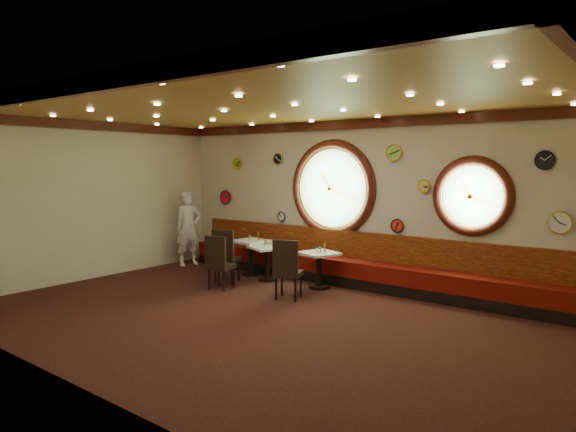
% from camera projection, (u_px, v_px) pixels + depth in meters
% --- Properties ---
extents(floor, '(9.00, 6.00, 0.00)m').
position_uv_depth(floor, '(258.00, 318.00, 7.83)').
color(floor, black).
rests_on(floor, ground).
extents(ceiling, '(9.00, 6.00, 0.02)m').
position_uv_depth(ceiling, '(257.00, 105.00, 7.51)').
color(ceiling, '#AF7831').
rests_on(ceiling, wall_back).
extents(wall_back, '(9.00, 0.02, 3.20)m').
position_uv_depth(wall_back, '(359.00, 202.00, 10.03)').
color(wall_back, beige).
rests_on(wall_back, floor).
extents(wall_front, '(9.00, 0.02, 3.20)m').
position_uv_depth(wall_front, '(67.00, 236.00, 5.31)').
color(wall_front, beige).
rests_on(wall_front, floor).
extents(wall_left, '(0.02, 6.00, 3.20)m').
position_uv_depth(wall_left, '(91.00, 201.00, 10.41)').
color(wall_left, beige).
rests_on(wall_left, floor).
extents(molding_back, '(9.00, 0.10, 0.18)m').
position_uv_depth(molding_back, '(359.00, 124.00, 9.84)').
color(molding_back, '#3D140B').
rests_on(molding_back, wall_back).
extents(molding_front, '(9.00, 0.10, 0.18)m').
position_uv_depth(molding_front, '(66.00, 88.00, 5.20)').
color(molding_front, '#3D140B').
rests_on(molding_front, wall_back).
extents(molding_left, '(0.10, 6.00, 0.18)m').
position_uv_depth(molding_left, '(89.00, 125.00, 10.23)').
color(molding_left, '#3D140B').
rests_on(molding_left, wall_back).
extents(banquette_base, '(8.00, 0.55, 0.20)m').
position_uv_depth(banquette_base, '(350.00, 280.00, 9.96)').
color(banquette_base, black).
rests_on(banquette_base, floor).
extents(banquette_seat, '(8.00, 0.55, 0.30)m').
position_uv_depth(banquette_seat, '(351.00, 267.00, 9.94)').
color(banquette_seat, '#5C0C07').
rests_on(banquette_seat, banquette_base).
extents(banquette_back, '(8.00, 0.10, 0.55)m').
position_uv_depth(banquette_back, '(357.00, 245.00, 10.07)').
color(banquette_back, '#5C0A07').
rests_on(banquette_back, wall_back).
extents(porthole_left_glass, '(1.66, 0.02, 1.66)m').
position_uv_depth(porthole_left_glass, '(333.00, 188.00, 10.37)').
color(porthole_left_glass, '#89BD71').
rests_on(porthole_left_glass, wall_back).
extents(porthole_left_frame, '(1.98, 0.18, 1.98)m').
position_uv_depth(porthole_left_frame, '(332.00, 188.00, 10.36)').
color(porthole_left_frame, '#3D140B').
rests_on(porthole_left_frame, wall_back).
extents(porthole_left_ring, '(1.61, 0.03, 1.61)m').
position_uv_depth(porthole_left_ring, '(332.00, 189.00, 10.33)').
color(porthole_left_ring, gold).
rests_on(porthole_left_ring, wall_back).
extents(porthole_right_glass, '(1.10, 0.02, 1.10)m').
position_uv_depth(porthole_right_glass, '(472.00, 196.00, 8.67)').
color(porthole_right_glass, '#89BD71').
rests_on(porthole_right_glass, wall_back).
extents(porthole_right_frame, '(1.38, 0.18, 1.38)m').
position_uv_depth(porthole_right_frame, '(472.00, 196.00, 8.65)').
color(porthole_right_frame, '#3D140B').
rests_on(porthole_right_frame, wall_back).
extents(porthole_right_ring, '(1.09, 0.03, 1.09)m').
position_uv_depth(porthole_right_ring, '(472.00, 196.00, 8.63)').
color(porthole_right_ring, gold).
rests_on(porthole_right_ring, wall_back).
extents(wall_clock_0, '(0.22, 0.03, 0.22)m').
position_uv_depth(wall_clock_0, '(424.00, 186.00, 9.14)').
color(wall_clock_0, '#E0C84A').
rests_on(wall_clock_0, wall_back).
extents(wall_clock_1, '(0.26, 0.03, 0.26)m').
position_uv_depth(wall_clock_1, '(238.00, 164.00, 11.87)').
color(wall_clock_1, '#7BB323').
rests_on(wall_clock_1, wall_back).
extents(wall_clock_2, '(0.24, 0.03, 0.24)m').
position_uv_depth(wall_clock_2, '(397.00, 226.00, 9.52)').
color(wall_clock_2, red).
rests_on(wall_clock_2, wall_back).
extents(wall_clock_3, '(0.28, 0.03, 0.28)m').
position_uv_depth(wall_clock_3, '(545.00, 160.00, 7.91)').
color(wall_clock_3, black).
rests_on(wall_clock_3, wall_back).
extents(wall_clock_4, '(0.24, 0.03, 0.24)m').
position_uv_depth(wall_clock_4, '(278.00, 159.00, 11.13)').
color(wall_clock_4, black).
rests_on(wall_clock_4, wall_back).
extents(wall_clock_5, '(0.34, 0.03, 0.34)m').
position_uv_depth(wall_clock_5, '(560.00, 223.00, 7.85)').
color(wall_clock_5, white).
rests_on(wall_clock_5, wall_back).
extents(wall_clock_6, '(0.20, 0.03, 0.20)m').
position_uv_depth(wall_clock_6, '(282.00, 217.00, 11.20)').
color(wall_clock_6, silver).
rests_on(wall_clock_6, wall_back).
extents(wall_clock_7, '(0.30, 0.03, 0.30)m').
position_uv_depth(wall_clock_7, '(394.00, 153.00, 9.45)').
color(wall_clock_7, '#8CC73E').
rests_on(wall_clock_7, wall_back).
extents(wall_clock_8, '(0.32, 0.03, 0.32)m').
position_uv_depth(wall_clock_8, '(226.00, 197.00, 12.20)').
color(wall_clock_8, red).
rests_on(wall_clock_8, wall_back).
extents(table_a, '(0.75, 0.75, 0.74)m').
position_uv_depth(table_a, '(251.00, 253.00, 10.84)').
color(table_a, black).
rests_on(table_a, floor).
extents(table_b, '(0.82, 0.82, 0.69)m').
position_uv_depth(table_b, '(267.00, 259.00, 10.32)').
color(table_b, black).
rests_on(table_b, floor).
extents(table_c, '(0.80, 0.80, 0.69)m').
position_uv_depth(table_c, '(319.00, 265.00, 9.68)').
color(table_c, black).
rests_on(table_c, floor).
extents(chair_a, '(0.57, 0.57, 0.66)m').
position_uv_depth(chair_a, '(225.00, 252.00, 10.08)').
color(chair_a, black).
rests_on(chair_a, floor).
extents(chair_b, '(0.51, 0.51, 0.63)m').
position_uv_depth(chair_b, '(218.00, 259.00, 9.50)').
color(chair_b, black).
rests_on(chair_b, floor).
extents(chair_c, '(0.57, 0.57, 0.65)m').
position_uv_depth(chair_c, '(287.00, 266.00, 8.82)').
color(chair_c, black).
rests_on(chair_c, floor).
extents(condiment_a_salt, '(0.04, 0.04, 0.11)m').
position_uv_depth(condiment_a_salt, '(250.00, 237.00, 10.83)').
color(condiment_a_salt, silver).
rests_on(condiment_a_salt, table_a).
extents(condiment_b_salt, '(0.04, 0.04, 0.11)m').
position_uv_depth(condiment_b_salt, '(265.00, 243.00, 10.43)').
color(condiment_b_salt, '#BABBBF').
rests_on(condiment_b_salt, table_b).
extents(condiment_c_salt, '(0.03, 0.03, 0.09)m').
position_uv_depth(condiment_c_salt, '(317.00, 250.00, 9.68)').
color(condiment_c_salt, '#B9B9BD').
rests_on(condiment_c_salt, table_c).
extents(condiment_a_pepper, '(0.04, 0.04, 0.11)m').
position_uv_depth(condiment_a_pepper, '(249.00, 238.00, 10.73)').
color(condiment_a_pepper, silver).
rests_on(condiment_a_pepper, table_a).
extents(condiment_b_pepper, '(0.03, 0.03, 0.09)m').
position_uv_depth(condiment_b_pepper, '(265.00, 245.00, 10.25)').
color(condiment_b_pepper, silver).
rests_on(condiment_b_pepper, table_b).
extents(condiment_c_pepper, '(0.04, 0.04, 0.11)m').
position_uv_depth(condiment_c_pepper, '(320.00, 250.00, 9.57)').
color(condiment_c_pepper, silver).
rests_on(condiment_c_pepper, table_c).
extents(condiment_a_bottle, '(0.05, 0.05, 0.17)m').
position_uv_depth(condiment_a_bottle, '(258.00, 236.00, 10.78)').
color(condiment_a_bottle, gold).
rests_on(condiment_a_bottle, table_a).
extents(condiment_b_bottle, '(0.04, 0.04, 0.14)m').
position_uv_depth(condiment_b_bottle, '(273.00, 243.00, 10.34)').
color(condiment_b_bottle, gold).
rests_on(condiment_b_bottle, table_b).
extents(condiment_c_bottle, '(0.05, 0.05, 0.15)m').
position_uv_depth(condiment_c_bottle, '(325.00, 248.00, 9.69)').
color(condiment_c_bottle, gold).
rests_on(condiment_c_bottle, table_c).
extents(waiter, '(0.57, 0.72, 1.72)m').
position_uv_depth(waiter, '(189.00, 228.00, 11.86)').
color(waiter, white).
rests_on(waiter, floor).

